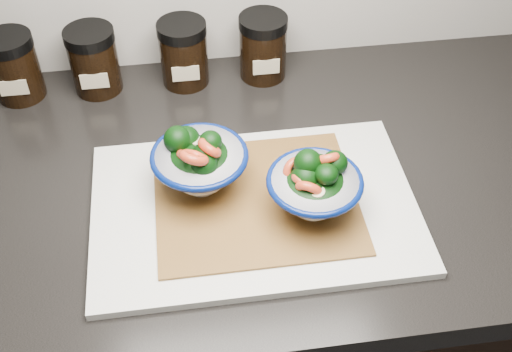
{
  "coord_description": "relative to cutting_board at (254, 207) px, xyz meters",
  "views": [
    {
      "loc": [
        0.07,
        0.78,
        1.57
      ],
      "look_at": [
        0.16,
        1.38,
        0.96
      ],
      "focal_mm": 45.0,
      "sensor_mm": 36.0,
      "label": 1
    }
  ],
  "objects": [
    {
      "name": "spice_jar_d",
      "position": [
        -0.08,
        0.32,
        0.05
      ],
      "size": [
        0.08,
        0.08,
        0.11
      ],
      "color": "black",
      "rests_on": "countertop"
    },
    {
      "name": "bowl_right",
      "position": [
        0.08,
        -0.02,
        0.05
      ],
      "size": [
        0.13,
        0.13,
        0.1
      ],
      "rotation": [
        0.0,
        0.0,
        0.27
      ],
      "color": "white",
      "rests_on": "bamboo_mat"
    },
    {
      "name": "cutting_board",
      "position": [
        0.0,
        0.0,
        0.0
      ],
      "size": [
        0.45,
        0.3,
        0.01
      ],
      "primitive_type": "cube",
      "color": "silver",
      "rests_on": "countertop"
    },
    {
      "name": "spice_jar_e",
      "position": [
        0.06,
        0.32,
        0.05
      ],
      "size": [
        0.08,
        0.08,
        0.11
      ],
      "color": "black",
      "rests_on": "countertop"
    },
    {
      "name": "spice_jar_c",
      "position": [
        -0.22,
        0.32,
        0.05
      ],
      "size": [
        0.08,
        0.08,
        0.11
      ],
      "color": "black",
      "rests_on": "countertop"
    },
    {
      "name": "spice_jar_b",
      "position": [
        -0.35,
        0.32,
        0.05
      ],
      "size": [
        0.08,
        0.08,
        0.11
      ],
      "color": "black",
      "rests_on": "countertop"
    },
    {
      "name": "cabinet",
      "position": [
        -0.15,
        0.08,
        -0.48
      ],
      "size": [
        3.43,
        0.58,
        0.86
      ],
      "primitive_type": "cube",
      "color": "black",
      "rests_on": "ground"
    },
    {
      "name": "countertop",
      "position": [
        -0.15,
        0.08,
        -0.03
      ],
      "size": [
        3.5,
        0.6,
        0.04
      ],
      "primitive_type": "cube",
      "color": "black",
      "rests_on": "cabinet"
    },
    {
      "name": "bowl_left",
      "position": [
        -0.07,
        0.04,
        0.05
      ],
      "size": [
        0.14,
        0.14,
        0.1
      ],
      "rotation": [
        0.0,
        0.0,
        0.04
      ],
      "color": "white",
      "rests_on": "bamboo_mat"
    },
    {
      "name": "bamboo_mat",
      "position": [
        0.0,
        0.01,
        0.01
      ],
      "size": [
        0.28,
        0.24,
        0.0
      ],
      "primitive_type": "cube",
      "color": "#9C692E",
      "rests_on": "cutting_board"
    }
  ]
}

